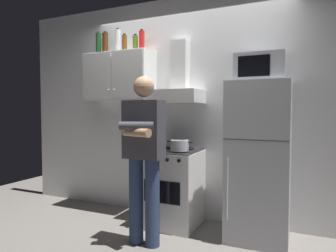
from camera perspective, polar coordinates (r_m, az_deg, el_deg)
ground_plane at (r=3.40m, az=-0.00°, el=-19.75°), size 7.00×7.00×0.00m
back_wall_tiled at (r=3.70m, az=3.77°, el=3.51°), size 4.80×0.10×2.70m
upper_cabinet at (r=3.90m, az=-9.34°, el=9.32°), size 0.90×0.37×0.60m
stove_oven at (r=3.50m, az=0.92°, el=-11.62°), size 0.60×0.62×0.87m
range_hood at (r=3.52m, az=1.75°, el=7.58°), size 0.60×0.44×0.75m
refrigerator at (r=3.18m, az=16.98°, el=-6.42°), size 0.60×0.62×1.60m
microwave at (r=3.19m, az=17.26°, el=10.53°), size 0.48×0.37×0.28m
person_standing at (r=2.89m, az=-4.69°, el=-5.21°), size 0.38×0.33×1.64m
cooking_pot at (r=3.25m, az=2.22°, el=-3.74°), size 0.30×0.20×0.12m
bottle_olive_oil at (r=3.89m, az=-6.28°, el=15.42°), size 0.06×0.06×0.22m
bottle_soda_red at (r=3.85m, az=-5.04°, el=15.92°), size 0.07×0.07×0.27m
bottle_vodka_clear at (r=4.04m, az=-9.59°, el=15.66°), size 0.07×0.07×0.32m
bottle_rum_dark at (r=4.12m, az=-11.92°, el=15.19°), size 0.08×0.08×0.30m
bottle_beer_brown at (r=3.95m, az=-8.33°, el=15.33°), size 0.06×0.06×0.24m
bottle_wine_green at (r=4.20m, az=-13.17°, el=15.01°), size 0.07×0.07×0.31m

